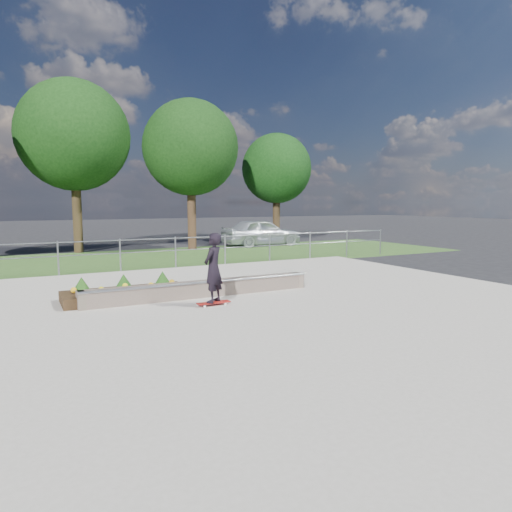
{
  "coord_description": "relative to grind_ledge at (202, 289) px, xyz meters",
  "views": [
    {
      "loc": [
        -5.18,
        -8.7,
        2.46
      ],
      "look_at": [
        0.2,
        1.5,
        1.1
      ],
      "focal_mm": 32.0,
      "sensor_mm": 36.0,
      "label": 1
    }
  ],
  "objects": [
    {
      "name": "grind_ledge",
      "position": [
        0.0,
        0.0,
        0.0
      ],
      "size": [
        6.0,
        0.44,
        0.43
      ],
      "color": "brown",
      "rests_on": "concrete_slab"
    },
    {
      "name": "skateboarder",
      "position": [
        -0.13,
        -1.09,
        0.68
      ],
      "size": [
        0.8,
        0.68,
        1.7
      ],
      "color": "white",
      "rests_on": "concrete_slab"
    },
    {
      "name": "planter_bed",
      "position": [
        -1.79,
        0.58,
        -0.02
      ],
      "size": [
        3.0,
        1.2,
        0.61
      ],
      "color": "black",
      "rests_on": "concrete_slab"
    },
    {
      "name": "concrete_slab",
      "position": [
        1.05,
        -2.09,
        -0.23
      ],
      "size": [
        15.0,
        15.0,
        0.06
      ],
      "primitive_type": "cube",
      "color": "#ACA598",
      "rests_on": "ground"
    },
    {
      "name": "tree_mid_right",
      "position": [
        4.05,
        11.91,
        4.97
      ],
      "size": [
        4.9,
        4.9,
        7.7
      ],
      "color": "#372116",
      "rests_on": "ground"
    },
    {
      "name": "tree_mid_left",
      "position": [
        -1.45,
        12.91,
        5.34
      ],
      "size": [
        5.25,
        5.25,
        8.25
      ],
      "color": "#2F2112",
      "rests_on": "ground"
    },
    {
      "name": "parked_car",
      "position": [
        8.15,
        11.85,
        0.51
      ],
      "size": [
        4.58,
        1.91,
        1.55
      ],
      "primitive_type": "imported",
      "rotation": [
        0.0,
        0.0,
        1.59
      ],
      "color": "silver",
      "rests_on": "ground"
    },
    {
      "name": "ground",
      "position": [
        1.05,
        -2.09,
        -0.26
      ],
      "size": [
        120.0,
        120.0,
        0.0
      ],
      "primitive_type": "plane",
      "color": "black",
      "rests_on": "ground"
    },
    {
      "name": "grass_verge",
      "position": [
        1.05,
        8.91,
        -0.25
      ],
      "size": [
        30.0,
        8.0,
        0.02
      ],
      "primitive_type": "cube",
      "color": "#315522",
      "rests_on": "ground"
    },
    {
      "name": "fence",
      "position": [
        1.05,
        5.41,
        0.51
      ],
      "size": [
        20.06,
        0.06,
        1.2
      ],
      "color": "#9C9EA4",
      "rests_on": "ground"
    },
    {
      "name": "tree_far_right",
      "position": [
        10.05,
        13.41,
        4.21
      ],
      "size": [
        4.2,
        4.2,
        6.6
      ],
      "color": "black",
      "rests_on": "ground"
    }
  ]
}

